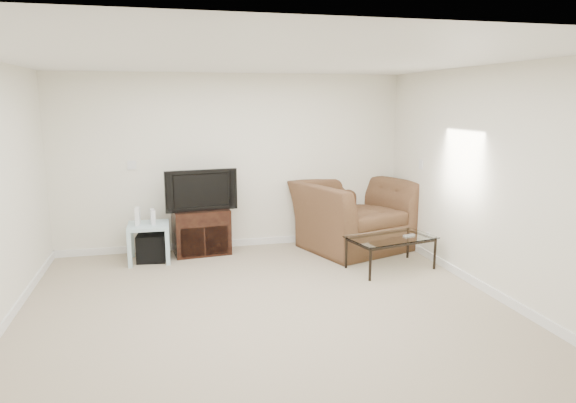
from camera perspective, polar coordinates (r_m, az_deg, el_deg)
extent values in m
plane|color=tan|center=(5.35, -2.26, -12.21)|extent=(5.00, 5.00, 0.00)
plane|color=white|center=(4.93, -2.49, 15.55)|extent=(5.00, 5.00, 0.00)
cube|color=silver|center=(7.43, -6.12, 4.36)|extent=(5.00, 0.02, 2.50)
cube|color=silver|center=(5.99, 21.82, 1.99)|extent=(0.02, 5.00, 2.50)
cube|color=white|center=(7.37, -16.97, 3.89)|extent=(0.12, 0.02, 0.12)
cube|color=white|center=(7.33, 14.57, 3.98)|extent=(0.02, 0.09, 0.13)
cube|color=white|center=(7.25, 15.31, -3.80)|extent=(0.02, 0.08, 0.12)
cube|color=black|center=(7.25, -9.63, -1.70)|extent=(0.48, 0.36, 0.06)
imported|color=black|center=(7.19, -9.75, 1.36)|extent=(0.94, 0.30, 0.57)
cube|color=black|center=(7.16, -14.88, -4.95)|extent=(0.41, 0.41, 0.37)
cube|color=white|center=(7.02, -16.36, -1.60)|extent=(0.06, 0.17, 0.23)
cube|color=silver|center=(7.02, -14.80, -1.66)|extent=(0.07, 0.15, 0.20)
imported|color=#4F381D|center=(7.51, 7.39, -0.18)|extent=(1.74, 1.42, 1.32)
cube|color=#B2B2B7|center=(6.74, 13.30, -3.67)|extent=(0.17, 0.09, 0.02)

